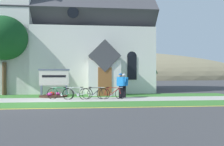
{
  "coord_description": "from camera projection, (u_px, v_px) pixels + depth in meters",
  "views": [
    {
      "loc": [
        2.77,
        -12.31,
        1.59
      ],
      "look_at": [
        4.31,
        4.01,
        1.68
      ],
      "focal_mm": 35.07,
      "sensor_mm": 36.0,
      "label": 1
    }
  ],
  "objects": [
    {
      "name": "bicycle_green",
      "position": [
        60.0,
        93.0,
        13.85
      ],
      "size": [
        1.7,
        0.54,
        0.8
      ],
      "color": "black",
      "rests_on": "ground"
    },
    {
      "name": "church_building",
      "position": [
        71.0,
        41.0,
        21.24
      ],
      "size": [
        14.03,
        10.39,
        12.53
      ],
      "color": "silver",
      "rests_on": "ground"
    },
    {
      "name": "sidewalk_slab",
      "position": [
        68.0,
        100.0,
        13.66
      ],
      "size": [
        32.0,
        2.28,
        0.01
      ],
      "primitive_type": "cube",
      "color": "#A8A59E",
      "rests_on": "ground"
    },
    {
      "name": "church_lawn",
      "position": [
        72.0,
        96.0,
        16.06
      ],
      "size": [
        24.0,
        2.53,
        0.01
      ],
      "primitive_type": "cube",
      "color": "#38722D",
      "rests_on": "ground"
    },
    {
      "name": "yard_deciduous_tree",
      "position": [
        4.0,
        38.0,
        16.72
      ],
      "size": [
        3.52,
        3.52,
        6.05
      ],
      "color": "#4C3823",
      "rests_on": "ground"
    },
    {
      "name": "curb_paint_stripe",
      "position": [
        60.0,
        108.0,
        10.2
      ],
      "size": [
        28.0,
        0.16,
        0.01
      ],
      "primitive_type": "cube",
      "color": "yellow",
      "rests_on": "ground"
    },
    {
      "name": "flower_bed",
      "position": [
        53.0,
        96.0,
        15.43
      ],
      "size": [
        1.95,
        1.95,
        0.34
      ],
      "color": "#382319",
      "rests_on": "ground"
    },
    {
      "name": "roadside_conifer",
      "position": [
        139.0,
        49.0,
        23.9
      ],
      "size": [
        3.97,
        3.97,
        7.07
      ],
      "color": "#3D2D1E",
      "rests_on": "ground"
    },
    {
      "name": "bicycle_silver",
      "position": [
        95.0,
        93.0,
        14.02
      ],
      "size": [
        1.68,
        0.51,
        0.79
      ],
      "color": "black",
      "rests_on": "ground"
    },
    {
      "name": "ground",
      "position": [
        53.0,
        96.0,
        15.97
      ],
      "size": [
        140.0,
        140.0,
        0.0
      ],
      "primitive_type": "plane",
      "color": "#3D3D3F"
    },
    {
      "name": "grass_verge",
      "position": [
        64.0,
        105.0,
        11.44
      ],
      "size": [
        32.0,
        2.18,
        0.01
      ],
      "primitive_type": "cube",
      "color": "#38722D",
      "rests_on": "ground"
    },
    {
      "name": "bicycle_blue",
      "position": [
        77.0,
        94.0,
        13.73
      ],
      "size": [
        1.74,
        0.17,
        0.82
      ],
      "color": "black",
      "rests_on": "ground"
    },
    {
      "name": "distant_hill",
      "position": [
        93.0,
        79.0,
        71.87
      ],
      "size": [
        108.71,
        42.07,
        18.17
      ],
      "primitive_type": "ellipsoid",
      "color": "#847A5B",
      "rests_on": "ground"
    },
    {
      "name": "church_sign",
      "position": [
        54.0,
        78.0,
        15.72
      ],
      "size": [
        2.21,
        0.2,
        1.97
      ],
      "color": "slate",
      "rests_on": "ground"
    },
    {
      "name": "cyclist_in_red_jersey",
      "position": [
        121.0,
        84.0,
        14.39
      ],
      "size": [
        0.49,
        0.54,
        1.65
      ],
      "color": "black",
      "rests_on": "ground"
    },
    {
      "name": "cyclist_in_blue_jersey",
      "position": [
        124.0,
        84.0,
        14.85
      ],
      "size": [
        0.5,
        0.55,
        1.63
      ],
      "color": "black",
      "rests_on": "ground"
    },
    {
      "name": "bicycle_white",
      "position": [
        112.0,
        93.0,
        14.0
      ],
      "size": [
        1.74,
        0.09,
        0.8
      ],
      "color": "black",
      "rests_on": "ground"
    }
  ]
}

